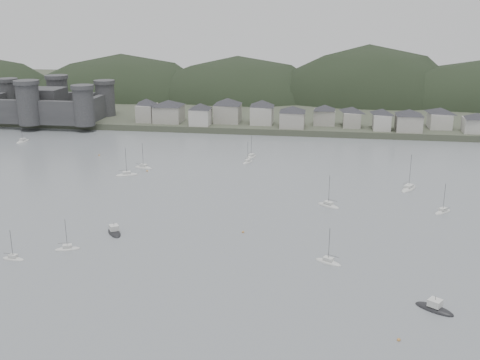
# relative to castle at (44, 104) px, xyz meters

# --- Properties ---
(ground) EXTENTS (900.00, 900.00, 0.00)m
(ground) POSITION_rel_castle_xyz_m (120.00, -179.80, -10.96)
(ground) COLOR slate
(ground) RESTS_ON ground
(far_shore_land) EXTENTS (900.00, 250.00, 3.00)m
(far_shore_land) POSITION_rel_castle_xyz_m (120.00, 115.20, -9.46)
(far_shore_land) COLOR #383D2D
(far_shore_land) RESTS_ON ground
(forested_ridge) EXTENTS (851.55, 103.94, 102.57)m
(forested_ridge) POSITION_rel_castle_xyz_m (124.83, 89.60, -22.25)
(forested_ridge) COLOR black
(forested_ridge) RESTS_ON ground
(castle) EXTENTS (66.00, 43.00, 20.00)m
(castle) POSITION_rel_castle_xyz_m (0.00, 0.00, 0.00)
(castle) COLOR #343437
(castle) RESTS_ON far_shore_land
(waterfront_town) EXTENTS (451.48, 28.46, 12.92)m
(waterfront_town) POSITION_rel_castle_xyz_m (170.59, 3.54, -2.30)
(waterfront_town) COLOR #A5A296
(waterfront_town) RESTS_ON far_shore_land
(sailboat_lead) EXTENTS (7.81, 6.54, 10.68)m
(sailboat_lead) POSITION_rel_castle_xyz_m (148.25, -108.62, -10.79)
(sailboat_lead) COLOR beige
(sailboat_lead) RESTS_ON ground
(moored_fleet) EXTENTS (256.97, 159.90, 13.03)m
(moored_fleet) POSITION_rel_castle_xyz_m (90.46, -119.68, -10.79)
(moored_fleet) COLOR beige
(moored_fleet) RESTS_ON ground
(motor_launch_near) EXTENTS (8.41, 7.00, 3.95)m
(motor_launch_near) POSITION_rel_castle_xyz_m (169.85, -169.19, -10.68)
(motor_launch_near) COLOR black
(motor_launch_near) RESTS_ON ground
(motor_launch_far) EXTENTS (6.97, 8.43, 3.95)m
(motor_launch_far) POSITION_rel_castle_xyz_m (90.84, -139.83, -10.68)
(motor_launch_far) COLOR black
(motor_launch_far) RESTS_ON ground
(mooring_buoys) EXTENTS (145.42, 123.26, 0.70)m
(mooring_buoys) POSITION_rel_castle_xyz_m (111.54, -126.11, -10.81)
(mooring_buoys) COLOR #B77D3D
(mooring_buoys) RESTS_ON ground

